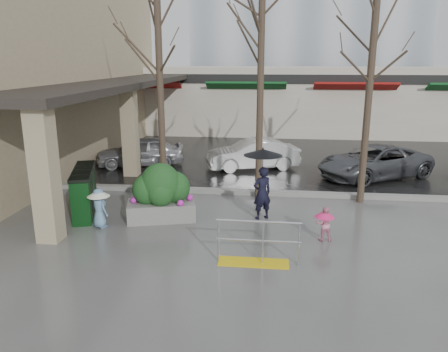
% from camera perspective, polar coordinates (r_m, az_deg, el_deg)
% --- Properties ---
extents(ground, '(120.00, 120.00, 0.00)m').
position_cam_1_polar(ground, '(11.34, -2.45, -8.26)').
color(ground, '#51514F').
rests_on(ground, ground).
extents(street_asphalt, '(120.00, 36.00, 0.01)m').
position_cam_1_polar(street_asphalt, '(32.63, 3.71, 7.11)').
color(street_asphalt, black).
rests_on(street_asphalt, ground).
extents(curb, '(120.00, 0.30, 0.15)m').
position_cam_1_polar(curb, '(15.03, -0.04, -2.01)').
color(curb, gray).
rests_on(curb, ground).
extents(near_building, '(6.00, 18.00, 8.00)m').
position_cam_1_polar(near_building, '(21.18, -24.21, 12.45)').
color(near_building, tan).
rests_on(near_building, ground).
extents(canopy_slab, '(2.80, 18.00, 0.25)m').
position_cam_1_polar(canopy_slab, '(19.41, -13.12, 12.12)').
color(canopy_slab, '#2D2823').
rests_on(canopy_slab, pillar_front).
extents(pillar_front, '(0.55, 0.55, 3.50)m').
position_cam_1_polar(pillar_front, '(11.59, -22.37, 0.26)').
color(pillar_front, tan).
rests_on(pillar_front, ground).
extents(pillar_back, '(0.55, 0.55, 3.50)m').
position_cam_1_polar(pillar_back, '(17.42, -12.15, 5.68)').
color(pillar_back, tan).
rests_on(pillar_back, ground).
extents(storefront_row, '(34.00, 6.74, 4.00)m').
position_cam_1_polar(storefront_row, '(28.35, 7.44, 9.91)').
color(storefront_row, beige).
rests_on(storefront_row, ground).
extents(handrail, '(1.90, 0.50, 1.03)m').
position_cam_1_polar(handrail, '(9.96, 4.27, -9.33)').
color(handrail, yellow).
rests_on(handrail, ground).
extents(tree_west, '(3.20, 3.20, 6.80)m').
position_cam_1_polar(tree_west, '(14.37, -8.57, 17.28)').
color(tree_west, '#382B21').
rests_on(tree_west, ground).
extents(tree_midwest, '(3.20, 3.20, 7.00)m').
position_cam_1_polar(tree_midwest, '(13.91, 4.92, 18.09)').
color(tree_midwest, '#382B21').
rests_on(tree_midwest, ground).
extents(tree_mideast, '(3.20, 3.20, 6.50)m').
position_cam_1_polar(tree_mideast, '(14.16, 18.89, 15.80)').
color(tree_mideast, '#382B21').
rests_on(tree_mideast, ground).
extents(woman, '(1.10, 1.10, 2.10)m').
position_cam_1_polar(woman, '(12.40, 5.05, -0.11)').
color(woman, black).
rests_on(woman, ground).
extents(child_pink, '(0.51, 0.51, 0.89)m').
position_cam_1_polar(child_pink, '(11.37, 12.95, -5.77)').
color(child_pink, pink).
rests_on(child_pink, ground).
extents(child_blue, '(0.64, 0.61, 1.11)m').
position_cam_1_polar(child_blue, '(12.36, -16.00, -3.59)').
color(child_blue, '#6B97BE').
rests_on(child_blue, ground).
extents(planter, '(2.08, 1.41, 1.66)m').
position_cam_1_polar(planter, '(12.57, -8.19, -2.18)').
color(planter, slate).
rests_on(planter, ground).
extents(news_boxes, '(1.28, 2.46, 1.35)m').
position_cam_1_polar(news_boxes, '(13.64, -17.79, -1.91)').
color(news_boxes, '#0C3912').
rests_on(news_boxes, ground).
extents(car_a, '(3.98, 2.54, 1.26)m').
position_cam_1_polar(car_a, '(19.16, -10.90, 3.16)').
color(car_a, '#A0A1A5').
rests_on(car_a, ground).
extents(car_b, '(4.05, 2.42, 1.26)m').
position_cam_1_polar(car_b, '(18.31, 3.78, 2.85)').
color(car_b, silver).
rests_on(car_b, ground).
extents(car_c, '(4.97, 4.08, 1.26)m').
position_cam_1_polar(car_c, '(17.89, 19.04, 1.77)').
color(car_c, '#55585C').
rests_on(car_c, ground).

